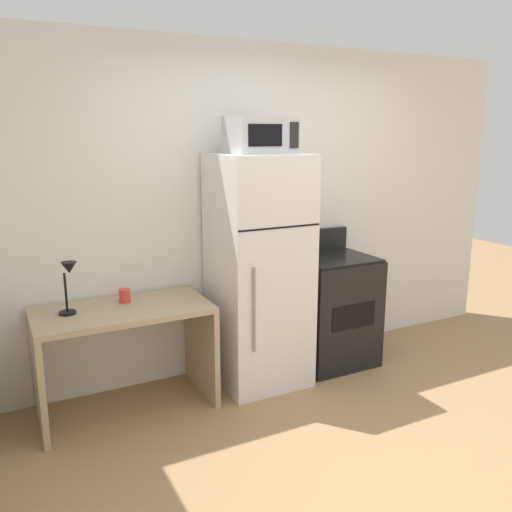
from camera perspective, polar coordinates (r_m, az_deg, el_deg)
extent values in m
plane|color=#9E7A51|center=(3.52, 14.01, -20.29)|extent=(12.00, 12.00, 0.00)
cube|color=white|center=(4.40, 0.28, 5.06)|extent=(5.00, 0.10, 2.60)
cube|color=tan|center=(3.76, -14.15, -5.68)|extent=(1.18, 0.62, 0.04)
cube|color=tan|center=(3.82, -22.34, -12.03)|extent=(0.04, 0.62, 0.71)
cube|color=tan|center=(4.04, -5.88, -9.66)|extent=(0.04, 0.62, 0.71)
cylinder|color=black|center=(3.73, -19.55, -5.75)|extent=(0.11, 0.11, 0.02)
cylinder|color=black|center=(3.69, -19.72, -3.70)|extent=(0.02, 0.02, 0.26)
cone|color=black|center=(3.63, -19.41, -1.19)|extent=(0.10, 0.10, 0.08)
cylinder|color=#D83F33|center=(3.85, -13.90, -4.15)|extent=(0.08, 0.08, 0.09)
cube|color=white|center=(4.05, 0.30, -1.66)|extent=(0.66, 0.64, 1.77)
cube|color=black|center=(3.69, 2.62, 3.05)|extent=(0.64, 0.00, 0.01)
cylinder|color=gray|center=(3.72, -0.19, -5.84)|extent=(0.02, 0.02, 0.62)
cube|color=#B7B7BC|center=(3.90, 0.45, 12.84)|extent=(0.46, 0.34, 0.26)
cube|color=black|center=(3.72, 1.02, 12.82)|extent=(0.26, 0.01, 0.15)
cube|color=black|center=(3.84, 4.13, 12.80)|extent=(0.07, 0.01, 0.18)
cube|color=black|center=(4.55, 8.10, -5.84)|extent=(0.64, 0.60, 0.90)
cube|color=black|center=(4.42, 8.29, -0.18)|extent=(0.62, 0.58, 0.02)
cube|color=black|center=(4.62, 6.32, 1.73)|extent=(0.64, 0.04, 0.18)
cube|color=black|center=(4.30, 10.45, -6.40)|extent=(0.41, 0.01, 0.20)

